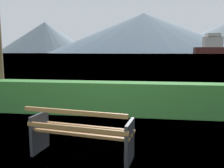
# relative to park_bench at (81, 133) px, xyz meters

# --- Properties ---
(ground_plane) EXTENTS (1400.00, 1400.00, 0.00)m
(ground_plane) POSITION_rel_park_bench_xyz_m (0.01, 0.06, -0.43)
(ground_plane) COLOR olive
(water_surface) EXTENTS (620.00, 620.00, 0.00)m
(water_surface) POSITION_rel_park_bench_xyz_m (0.01, 308.26, -0.42)
(water_surface) COLOR #7A99A8
(water_surface) RESTS_ON ground_plane
(park_bench) EXTENTS (1.76, 0.82, 0.87)m
(park_bench) POSITION_rel_park_bench_xyz_m (0.00, 0.00, 0.00)
(park_bench) COLOR olive
(park_bench) RESTS_ON ground_plane
(hedge_row) EXTENTS (9.71, 0.61, 0.91)m
(hedge_row) POSITION_rel_park_bench_xyz_m (0.01, 2.76, 0.03)
(hedge_row) COLOR #387A33
(hedge_row) RESTS_ON ground_plane
(distant_hills) EXTENTS (736.85, 419.79, 88.00)m
(distant_hills) POSITION_rel_park_bench_xyz_m (4.40, 546.54, 40.55)
(distant_hills) COLOR gray
(distant_hills) RESTS_ON ground_plane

